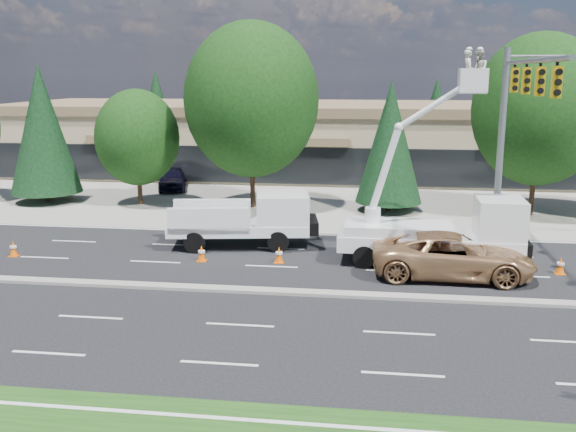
# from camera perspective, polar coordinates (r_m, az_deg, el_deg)

# --- Properties ---
(ground) EXTENTS (140.00, 140.00, 0.00)m
(ground) POSITION_cam_1_polar(r_m,az_deg,el_deg) (23.68, -2.71, -6.77)
(ground) COLOR black
(ground) RESTS_ON ground
(concrete_apron) EXTENTS (140.00, 22.00, 0.01)m
(concrete_apron) POSITION_cam_1_polar(r_m,az_deg,el_deg) (42.90, 2.03, 2.03)
(concrete_apron) COLOR gray
(concrete_apron) RESTS_ON ground
(road_median) EXTENTS (120.00, 0.55, 0.12)m
(road_median) POSITION_cam_1_polar(r_m,az_deg,el_deg) (23.66, -2.71, -6.63)
(road_median) COLOR gray
(road_median) RESTS_ON ground
(strip_mall) EXTENTS (50.40, 15.40, 5.50)m
(strip_mall) POSITION_cam_1_polar(r_m,az_deg,el_deg) (52.35, 3.13, 7.05)
(strip_mall) COLOR tan
(strip_mall) RESTS_ON ground
(tree_front_b) EXTENTS (4.29, 4.29, 8.45)m
(tree_front_b) POSITION_cam_1_polar(r_m,az_deg,el_deg) (42.19, -20.99, 7.24)
(tree_front_b) COLOR #332114
(tree_front_b) RESTS_ON ground
(tree_front_c) EXTENTS (5.03, 5.03, 6.98)m
(tree_front_c) POSITION_cam_1_polar(r_m,az_deg,el_deg) (39.74, -13.26, 6.80)
(tree_front_c) COLOR #332114
(tree_front_c) RESTS_ON ground
(tree_front_d) EXTENTS (7.81, 7.81, 10.83)m
(tree_front_d) POSITION_cam_1_polar(r_m,az_deg,el_deg) (37.68, -3.26, 10.26)
(tree_front_d) COLOR #332114
(tree_front_d) RESTS_ON ground
(tree_front_e) EXTENTS (3.80, 3.80, 7.50)m
(tree_front_e) POSITION_cam_1_polar(r_m,az_deg,el_deg) (37.19, 9.06, 6.52)
(tree_front_e) COLOR #332114
(tree_front_e) RESTS_ON ground
(tree_front_f) EXTENTS (7.26, 7.26, 10.08)m
(tree_front_f) POSITION_cam_1_polar(r_m,az_deg,el_deg) (38.10, 21.42, 8.79)
(tree_front_f) COLOR #332114
(tree_front_f) RESTS_ON ground
(tree_back_a) EXTENTS (4.15, 4.15, 8.19)m
(tree_back_a) POSITION_cam_1_polar(r_m,az_deg,el_deg) (67.76, -11.58, 9.39)
(tree_back_a) COLOR #332114
(tree_back_a) RESTS_ON ground
(tree_back_b) EXTENTS (5.25, 5.25, 10.35)m
(tree_back_b) POSITION_cam_1_polar(r_m,az_deg,el_deg) (64.53, 0.41, 10.52)
(tree_back_b) COLOR #332114
(tree_back_b) RESTS_ON ground
(tree_back_c) EXTENTS (3.81, 3.81, 7.51)m
(tree_back_c) POSITION_cam_1_polar(r_m,az_deg,el_deg) (64.37, 13.02, 8.84)
(tree_back_c) COLOR #332114
(tree_back_c) RESTS_ON ground
(tree_back_d) EXTENTS (5.09, 5.09, 10.02)m
(tree_back_d) POSITION_cam_1_polar(r_m,az_deg,el_deg) (66.50, 23.56, 9.41)
(tree_back_d) COLOR #332114
(tree_back_d) RESTS_ON ground
(signal_mast) EXTENTS (2.76, 10.16, 9.00)m
(signal_mast) POSITION_cam_1_polar(r_m,az_deg,el_deg) (29.69, 19.40, 8.43)
(signal_mast) COLOR gray
(signal_mast) RESTS_ON ground
(utility_pickup) EXTENTS (6.70, 3.35, 2.45)m
(utility_pickup) POSITION_cam_1_polar(r_m,az_deg,el_deg) (29.60, -3.48, -0.79)
(utility_pickup) COLOR white
(utility_pickup) RESTS_ON ground
(bucket_truck) EXTENTS (7.54, 2.56, 8.84)m
(bucket_truck) POSITION_cam_1_polar(r_m,az_deg,el_deg) (27.34, 13.66, -0.46)
(bucket_truck) COLOR white
(bucket_truck) RESTS_ON ground
(traffic_cone_a) EXTENTS (0.40, 0.40, 0.70)m
(traffic_cone_a) POSITION_cam_1_polar(r_m,az_deg,el_deg) (30.55, -23.23, -2.68)
(traffic_cone_a) COLOR #EF5E07
(traffic_cone_a) RESTS_ON ground
(traffic_cone_b) EXTENTS (0.40, 0.40, 0.70)m
(traffic_cone_b) POSITION_cam_1_polar(r_m,az_deg,el_deg) (27.60, -7.69, -3.31)
(traffic_cone_b) COLOR #EF5E07
(traffic_cone_b) RESTS_ON ground
(traffic_cone_c) EXTENTS (0.40, 0.40, 0.70)m
(traffic_cone_c) POSITION_cam_1_polar(r_m,az_deg,el_deg) (27.14, -0.80, -3.47)
(traffic_cone_c) COLOR #EF5E07
(traffic_cone_c) RESTS_ON ground
(traffic_cone_d) EXTENTS (0.40, 0.40, 0.70)m
(traffic_cone_d) POSITION_cam_1_polar(r_m,az_deg,el_deg) (26.69, 15.02, -4.19)
(traffic_cone_d) COLOR #EF5E07
(traffic_cone_d) RESTS_ON ground
(traffic_cone_e) EXTENTS (0.40, 0.40, 0.70)m
(traffic_cone_e) POSITION_cam_1_polar(r_m,az_deg,el_deg) (27.84, 23.06, -4.09)
(traffic_cone_e) COLOR #EF5E07
(traffic_cone_e) RESTS_ON ground
(minivan) EXTENTS (6.30, 2.99, 1.74)m
(minivan) POSITION_cam_1_polar(r_m,az_deg,el_deg) (25.94, 14.45, -3.42)
(minivan) COLOR tan
(minivan) RESTS_ON ground
(parked_car_west) EXTENTS (2.94, 4.79, 1.52)m
(parked_car_west) POSITION_cam_1_polar(r_m,az_deg,el_deg) (45.00, -10.26, 3.31)
(parked_car_west) COLOR black
(parked_car_west) RESTS_ON ground
(parked_car_east) EXTENTS (2.15, 4.70, 1.49)m
(parked_car_east) POSITION_cam_1_polar(r_m,az_deg,el_deg) (41.05, 8.50, 2.47)
(parked_car_east) COLOR black
(parked_car_east) RESTS_ON ground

